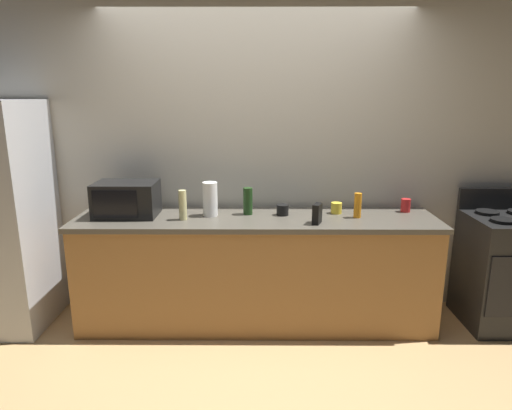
{
  "coord_description": "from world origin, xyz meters",
  "views": [
    {
      "loc": [
        0.02,
        -3.01,
        1.85
      ],
      "look_at": [
        0.0,
        0.4,
        1.0
      ],
      "focal_mm": 31.63,
      "sensor_mm": 36.0,
      "label": 1
    }
  ],
  "objects_px": {
    "mug_yellow": "(336,208)",
    "bottle_vinegar": "(183,205)",
    "paper_towel_roll": "(210,199)",
    "cordless_phone": "(317,214)",
    "stove_range": "(504,270)",
    "microwave": "(127,199)",
    "bottle_dish_soap": "(358,205)",
    "mug_red": "(406,205)",
    "bottle_wine": "(248,201)",
    "mug_black": "(283,210)"
  },
  "relations": [
    {
      "from": "microwave",
      "to": "bottle_wine",
      "type": "bearing_deg",
      "value": 2.72
    },
    {
      "from": "bottle_wine",
      "to": "bottle_dish_soap",
      "type": "relative_size",
      "value": 1.11
    },
    {
      "from": "paper_towel_roll",
      "to": "mug_yellow",
      "type": "distance_m",
      "value": 1.02
    },
    {
      "from": "microwave",
      "to": "mug_red",
      "type": "height_order",
      "value": "microwave"
    },
    {
      "from": "microwave",
      "to": "paper_towel_roll",
      "type": "bearing_deg",
      "value": 0.19
    },
    {
      "from": "bottle_wine",
      "to": "bottle_dish_soap",
      "type": "bearing_deg",
      "value": -6.1
    },
    {
      "from": "microwave",
      "to": "bottle_dish_soap",
      "type": "distance_m",
      "value": 1.82
    },
    {
      "from": "stove_range",
      "to": "cordless_phone",
      "type": "distance_m",
      "value": 1.63
    },
    {
      "from": "bottle_dish_soap",
      "to": "bottle_vinegar",
      "type": "bearing_deg",
      "value": -176.98
    },
    {
      "from": "paper_towel_roll",
      "to": "bottle_wine",
      "type": "relative_size",
      "value": 1.24
    },
    {
      "from": "mug_black",
      "to": "mug_yellow",
      "type": "xyz_separation_m",
      "value": [
        0.44,
        0.06,
        0.0
      ]
    },
    {
      "from": "paper_towel_roll",
      "to": "mug_red",
      "type": "height_order",
      "value": "paper_towel_roll"
    },
    {
      "from": "stove_range",
      "to": "microwave",
      "type": "bearing_deg",
      "value": 179.09
    },
    {
      "from": "cordless_phone",
      "to": "mug_black",
      "type": "relative_size",
      "value": 1.58
    },
    {
      "from": "bottle_dish_soap",
      "to": "mug_yellow",
      "type": "bearing_deg",
      "value": 138.55
    },
    {
      "from": "mug_black",
      "to": "mug_yellow",
      "type": "bearing_deg",
      "value": 7.47
    },
    {
      "from": "cordless_phone",
      "to": "microwave",
      "type": "bearing_deg",
      "value": -165.96
    },
    {
      "from": "bottle_wine",
      "to": "mug_red",
      "type": "relative_size",
      "value": 2.0
    },
    {
      "from": "stove_range",
      "to": "cordless_phone",
      "type": "bearing_deg",
      "value": -173.89
    },
    {
      "from": "bottle_dish_soap",
      "to": "bottle_vinegar",
      "type": "height_order",
      "value": "bottle_vinegar"
    },
    {
      "from": "cordless_phone",
      "to": "bottle_dish_soap",
      "type": "bearing_deg",
      "value": 48.72
    },
    {
      "from": "microwave",
      "to": "mug_yellow",
      "type": "relative_size",
      "value": 5.42
    },
    {
      "from": "bottle_dish_soap",
      "to": "mug_yellow",
      "type": "height_order",
      "value": "bottle_dish_soap"
    },
    {
      "from": "bottle_vinegar",
      "to": "stove_range",
      "type": "bearing_deg",
      "value": 1.56
    },
    {
      "from": "bottle_vinegar",
      "to": "mug_yellow",
      "type": "height_order",
      "value": "bottle_vinegar"
    },
    {
      "from": "mug_black",
      "to": "mug_red",
      "type": "distance_m",
      "value": 1.02
    },
    {
      "from": "microwave",
      "to": "mug_black",
      "type": "xyz_separation_m",
      "value": [
        1.23,
        0.02,
        -0.09
      ]
    },
    {
      "from": "microwave",
      "to": "cordless_phone",
      "type": "bearing_deg",
      "value": -8.21
    },
    {
      "from": "mug_yellow",
      "to": "bottle_vinegar",
      "type": "bearing_deg",
      "value": -170.75
    },
    {
      "from": "cordless_phone",
      "to": "bottle_vinegar",
      "type": "bearing_deg",
      "value": -163.14
    },
    {
      "from": "cordless_phone",
      "to": "bottle_vinegar",
      "type": "xyz_separation_m",
      "value": [
        -1.02,
        0.1,
        0.04
      ]
    },
    {
      "from": "bottle_vinegar",
      "to": "mug_red",
      "type": "xyz_separation_m",
      "value": [
        1.79,
        0.25,
        -0.06
      ]
    },
    {
      "from": "bottle_vinegar",
      "to": "cordless_phone",
      "type": "bearing_deg",
      "value": -5.38
    },
    {
      "from": "bottle_dish_soap",
      "to": "stove_range",
      "type": "bearing_deg",
      "value": -0.09
    },
    {
      "from": "stove_range",
      "to": "microwave",
      "type": "xyz_separation_m",
      "value": [
        -3.02,
        0.05,
        0.57
      ]
    },
    {
      "from": "microwave",
      "to": "paper_towel_roll",
      "type": "relative_size",
      "value": 1.78
    },
    {
      "from": "cordless_phone",
      "to": "mug_yellow",
      "type": "distance_m",
      "value": 0.35
    },
    {
      "from": "paper_towel_roll",
      "to": "cordless_phone",
      "type": "bearing_deg",
      "value": -14.75
    },
    {
      "from": "mug_red",
      "to": "stove_range",
      "type": "bearing_deg",
      "value": -13.05
    },
    {
      "from": "microwave",
      "to": "mug_yellow",
      "type": "height_order",
      "value": "microwave"
    },
    {
      "from": "mug_black",
      "to": "mug_yellow",
      "type": "distance_m",
      "value": 0.44
    },
    {
      "from": "stove_range",
      "to": "mug_red",
      "type": "xyz_separation_m",
      "value": [
        -0.77,
        0.18,
        0.49
      ]
    },
    {
      "from": "paper_towel_roll",
      "to": "cordless_phone",
      "type": "relative_size",
      "value": 1.8
    },
    {
      "from": "paper_towel_roll",
      "to": "cordless_phone",
      "type": "xyz_separation_m",
      "value": [
        0.82,
        -0.22,
        -0.06
      ]
    },
    {
      "from": "mug_black",
      "to": "cordless_phone",
      "type": "bearing_deg",
      "value": -43.85
    },
    {
      "from": "stove_range",
      "to": "mug_yellow",
      "type": "height_order",
      "value": "stove_range"
    },
    {
      "from": "paper_towel_roll",
      "to": "mug_black",
      "type": "xyz_separation_m",
      "value": [
        0.57,
        0.02,
        -0.09
      ]
    },
    {
      "from": "mug_red",
      "to": "bottle_dish_soap",
      "type": "bearing_deg",
      "value": -157.7
    },
    {
      "from": "bottle_dish_soap",
      "to": "cordless_phone",
      "type": "bearing_deg",
      "value": -153.52
    },
    {
      "from": "microwave",
      "to": "cordless_phone",
      "type": "height_order",
      "value": "microwave"
    }
  ]
}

